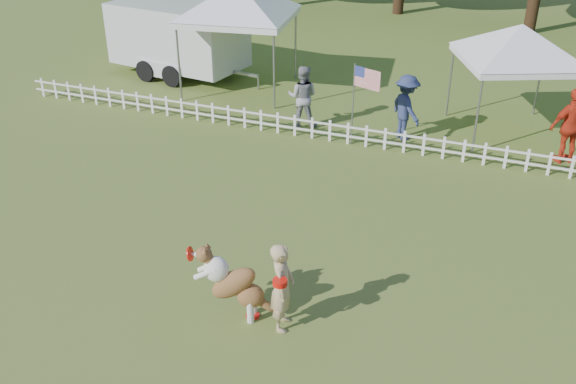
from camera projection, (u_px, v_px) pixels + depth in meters
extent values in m
plane|color=#4E6C22|center=(270.00, 304.00, 11.03)|extent=(120.00, 120.00, 0.00)
imported|color=tan|center=(282.00, 287.00, 10.16)|extent=(0.50, 0.65, 1.57)
cylinder|color=red|center=(253.00, 316.00, 10.74)|extent=(0.25, 0.25, 0.02)
imported|color=gray|center=(303.00, 97.00, 17.69)|extent=(0.94, 0.79, 1.74)
imported|color=navy|center=(406.00, 108.00, 16.91)|extent=(1.26, 1.28, 1.76)
imported|color=red|center=(571.00, 126.00, 15.60)|extent=(1.19, 0.98, 1.90)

